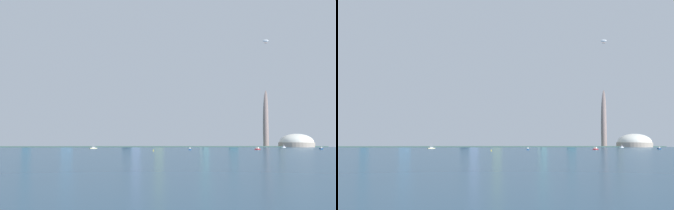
% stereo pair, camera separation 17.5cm
% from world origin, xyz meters
% --- Properties ---
extents(ground_plane, '(6000.00, 6000.00, 0.00)m').
position_xyz_m(ground_plane, '(0.00, 0.00, 0.00)').
color(ground_plane, navy).
extents(waterfront_pier, '(825.53, 52.92, 2.13)m').
position_xyz_m(waterfront_pier, '(0.00, 427.15, 1.07)').
color(waterfront_pier, '#426259').
rests_on(waterfront_pier, ground).
extents(observation_tower, '(35.99, 35.99, 359.79)m').
position_xyz_m(observation_tower, '(275.37, 432.01, 177.28)').
color(observation_tower, gray).
rests_on(observation_tower, ground).
extents(stadium_dome, '(83.50, 83.50, 40.34)m').
position_xyz_m(stadium_dome, '(345.21, 422.18, 9.64)').
color(stadium_dome, '#A8988A').
rests_on(stadium_dome, ground).
extents(skyscraper_0, '(19.26, 18.81, 75.13)m').
position_xyz_m(skyscraper_0, '(207.70, 479.56, 36.10)').
color(skyscraper_0, teal).
rests_on(skyscraper_0, ground).
extents(skyscraper_1, '(12.89, 13.18, 143.97)m').
position_xyz_m(skyscraper_1, '(340.32, 511.32, 61.70)').
color(skyscraper_1, gray).
rests_on(skyscraper_1, ground).
extents(skyscraper_2, '(21.33, 24.07, 169.67)m').
position_xyz_m(skyscraper_2, '(24.56, 501.13, 84.84)').
color(skyscraper_2, '#98A680').
rests_on(skyscraper_2, ground).
extents(skyscraper_3, '(20.67, 13.11, 157.09)m').
position_xyz_m(skyscraper_3, '(-31.94, 492.32, 76.36)').
color(skyscraper_3, '#99A3CB').
rests_on(skyscraper_3, ground).
extents(skyscraper_4, '(26.16, 22.99, 67.42)m').
position_xyz_m(skyscraper_4, '(-54.45, 531.21, 24.83)').
color(skyscraper_4, '#6B91AA').
rests_on(skyscraper_4, ground).
extents(skyscraper_5, '(15.30, 27.10, 149.40)m').
position_xyz_m(skyscraper_5, '(-306.61, 529.19, 72.67)').
color(skyscraper_5, slate).
rests_on(skyscraper_5, ground).
extents(skyscraper_6, '(17.76, 16.01, 168.27)m').
position_xyz_m(skyscraper_6, '(136.40, 504.34, 69.77)').
color(skyscraper_6, '#B1C2BC').
rests_on(skyscraper_6, ground).
extents(skyscraper_7, '(12.16, 26.38, 176.47)m').
position_xyz_m(skyscraper_7, '(136.00, 466.25, 81.13)').
color(skyscraper_7, '#7CB0AD').
rests_on(skyscraper_7, ground).
extents(skyscraper_8, '(27.25, 16.40, 139.24)m').
position_xyz_m(skyscraper_8, '(-208.05, 540.14, 66.59)').
color(skyscraper_8, '#799BB9').
rests_on(skyscraper_8, ground).
extents(boat_0, '(10.30, 9.66, 8.34)m').
position_xyz_m(boat_0, '(281.72, 327.23, 1.45)').
color(boat_0, white).
rests_on(boat_0, ground).
extents(boat_1, '(5.03, 10.91, 4.37)m').
position_xyz_m(boat_1, '(285.17, 149.75, 1.58)').
color(boat_1, navy).
rests_on(boat_1, ground).
extents(boat_2, '(12.73, 16.60, 4.21)m').
position_xyz_m(boat_2, '(170.22, 132.12, 1.50)').
color(boat_2, '#B21E27').
rests_on(boat_2, ground).
extents(boat_3, '(5.20, 10.09, 4.06)m').
position_xyz_m(boat_3, '(56.17, 109.05, 1.47)').
color(boat_3, navy).
rests_on(boat_3, ground).
extents(boat_4, '(14.51, 14.00, 8.81)m').
position_xyz_m(boat_4, '(-108.79, 239.06, 1.22)').
color(boat_4, beige).
rests_on(boat_4, ground).
extents(channel_buoy_0, '(1.74, 1.74, 2.53)m').
position_xyz_m(channel_buoy_0, '(-3.46, 44.42, 1.27)').
color(channel_buoy_0, yellow).
rests_on(channel_buoy_0, ground).
extents(airplane, '(24.19, 25.61, 7.63)m').
position_xyz_m(airplane, '(13.56, 461.58, 226.75)').
color(airplane, silver).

